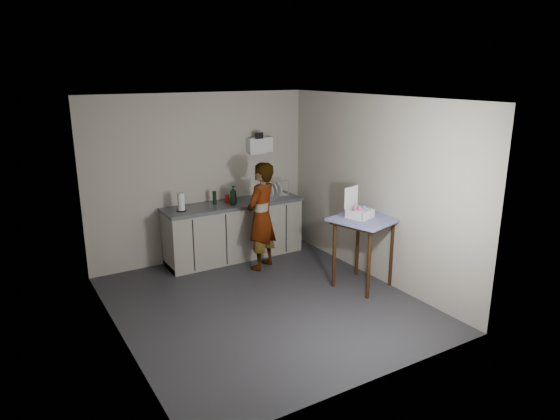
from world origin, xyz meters
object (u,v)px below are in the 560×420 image
standing_man (261,216)px  soda_can (227,198)px  kitchen_counter (234,232)px  dish_rack (275,192)px  side_table (364,227)px  dark_bottle (215,198)px  bakery_box (359,211)px  paper_towel (181,203)px  soap_bottle (233,195)px

standing_man → soda_can: size_ratio=12.82×
kitchen_counter → dish_rack: bearing=3.1°
side_table → dish_rack: size_ratio=2.51×
dark_bottle → bakery_box: (1.27, -1.92, 0.07)m
soda_can → paper_towel: bearing=-172.8°
dark_bottle → side_table: bearing=-56.4°
kitchen_counter → side_table: size_ratio=2.26×
standing_man → soda_can: bearing=-100.0°
standing_man → dish_rack: standing_man is taller
side_table → soda_can: size_ratio=7.79×
standing_man → paper_towel: size_ratio=6.04×
dark_bottle → dish_rack: dish_rack is taller
standing_man → bakery_box: size_ratio=4.00×
soda_can → dark_bottle: bearing=179.6°
dark_bottle → dish_rack: 1.06m
side_table → standing_man: (-0.87, 1.31, -0.05)m
paper_towel → dish_rack: (1.64, 0.07, -0.07)m
kitchen_counter → dark_bottle: bearing=166.3°
paper_towel → bakery_box: bakery_box is taller
standing_man → dark_bottle: standing_man is taller
bakery_box → side_table: bearing=-67.8°
soap_bottle → side_table: bearing=-59.4°
soap_bottle → dish_rack: 0.83m
kitchen_counter → paper_towel: size_ratio=8.29×
kitchen_counter → standing_man: size_ratio=1.37×
side_table → dish_rack: dish_rack is taller
standing_man → soap_bottle: 0.61m
dark_bottle → dish_rack: (1.06, -0.03, -0.04)m
soap_bottle → paper_towel: soap_bottle is taller
kitchen_counter → soda_can: 0.56m
standing_man → soda_can: standing_man is taller
soap_bottle → paper_towel: 0.82m
standing_man → dark_bottle: bearing=-85.9°
kitchen_counter → soda_can: bearing=137.6°
soda_can → dish_rack: (0.85, -0.03, -0.00)m
soap_bottle → dark_bottle: bearing=146.3°
standing_man → paper_towel: (-1.03, 0.58, 0.22)m
kitchen_counter → paper_towel: 1.06m
kitchen_counter → side_table: side_table is taller
kitchen_counter → dish_rack: (0.78, 0.04, 0.55)m
soap_bottle → standing_man: bearing=-68.0°
side_table → dark_bottle: dark_bottle is taller
dark_bottle → paper_towel: size_ratio=0.77×
paper_towel → bakery_box: size_ratio=0.66×
dark_bottle → bakery_box: size_ratio=0.51×
bakery_box → dish_rack: bearing=81.2°
soda_can → side_table: bearing=-60.8°
side_table → soap_bottle: soap_bottle is taller
dark_bottle → paper_towel: bearing=-170.1°
dark_bottle → soap_bottle: bearing=-33.7°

